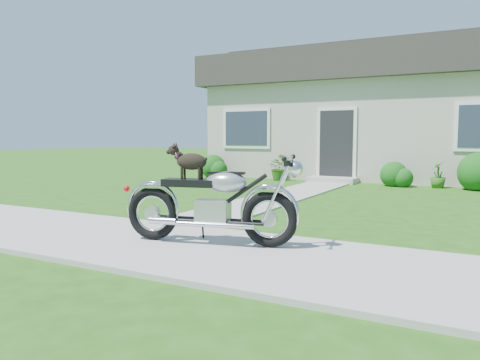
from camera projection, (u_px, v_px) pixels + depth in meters
name	position (u px, v px, depth m)	size (l,w,h in m)	color
ground	(232.00, 254.00, 5.31)	(80.00, 80.00, 0.00)	#235114
sidewalk	(232.00, 253.00, 5.31)	(24.00, 2.20, 0.04)	#9E9B93
walkway	(283.00, 196.00, 10.40)	(1.20, 8.00, 0.03)	#9E9B93
house	(407.00, 112.00, 15.63)	(12.60, 7.03, 4.50)	beige
shrub_row	(460.00, 172.00, 11.84)	(10.93, 1.15, 1.15)	#164F15
potted_plant_left	(278.00, 168.00, 14.28)	(0.71, 0.61, 0.78)	#2C5617
potted_plant_right	(438.00, 175.00, 12.14)	(0.38, 0.38, 0.69)	#2D631B
motorcycle_with_dog	(212.00, 201.00, 5.64)	(2.20, 0.79, 1.19)	black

